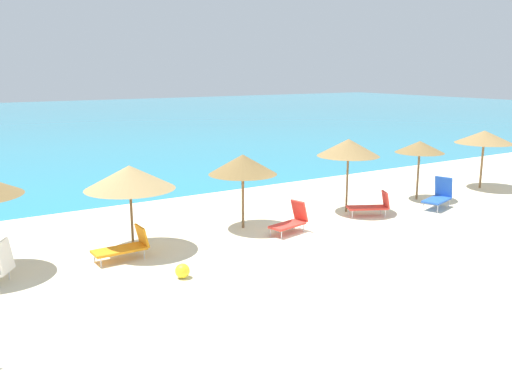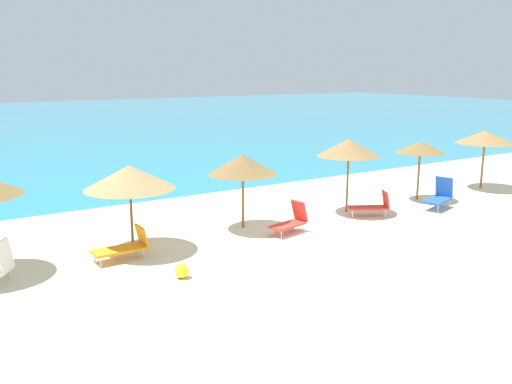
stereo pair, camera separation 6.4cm
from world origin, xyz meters
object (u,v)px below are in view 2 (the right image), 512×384
beach_umbrella_4 (420,147)px  lounge_chair_0 (291,220)px  lounge_chair_2 (125,246)px  lounge_chair_4 (372,206)px  beach_umbrella_2 (243,164)px  beach_umbrella_5 (485,137)px  beach_umbrella_1 (129,177)px  lounge_chair_3 (439,196)px  beach_umbrella_3 (349,148)px  beach_ball (182,271)px

beach_umbrella_4 → lounge_chair_0: bearing=-171.8°
lounge_chair_2 → lounge_chair_4: size_ratio=0.97×
beach_umbrella_2 → beach_umbrella_5: 12.45m
beach_umbrella_1 → lounge_chair_3: beach_umbrella_1 is taller
beach_umbrella_2 → lounge_chair_4: (4.78, -1.25, -1.79)m
beach_umbrella_3 → lounge_chair_2: 9.12m
beach_umbrella_2 → lounge_chair_4: size_ratio=1.59×
beach_umbrella_2 → lounge_chair_2: bearing=-168.7°
lounge_chair_0 → lounge_chair_4: lounge_chair_0 is taller
lounge_chair_2 → lounge_chair_3: 12.33m
beach_umbrella_3 → lounge_chair_3: bearing=-23.2°
lounge_chair_4 → beach_ball: 8.67m
beach_umbrella_1 → beach_umbrella_2: 3.98m
beach_umbrella_1 → lounge_chair_3: (11.83, -1.55, -1.72)m
beach_umbrella_3 → lounge_chair_4: 2.30m
beach_umbrella_4 → beach_umbrella_5: size_ratio=0.93×
beach_umbrella_5 → lounge_chair_3: (-4.59, -1.43, -1.84)m
lounge_chair_2 → beach_umbrella_5: bearing=-89.4°
beach_umbrella_4 → beach_umbrella_1: bearing=179.5°
beach_umbrella_4 → lounge_chair_0: size_ratio=1.65×
beach_umbrella_3 → beach_umbrella_2: bearing=176.4°
beach_umbrella_2 → beach_ball: (-3.70, -3.08, -2.00)m
beach_umbrella_1 → lounge_chair_4: beach_umbrella_1 is taller
beach_umbrella_3 → beach_umbrella_5: size_ratio=1.06×
lounge_chair_4 → lounge_chair_0: bearing=118.8°
beach_umbrella_3 → lounge_chair_0: bearing=-162.2°
lounge_chair_0 → lounge_chair_2: lounge_chair_0 is taller
beach_umbrella_3 → lounge_chair_4: bearing=-69.0°
beach_umbrella_1 → beach_ball: 3.52m
lounge_chair_0 → lounge_chair_2: bearing=72.5°
beach_umbrella_3 → beach_umbrella_1: bearing=179.5°
beach_umbrella_1 → lounge_chair_4: (8.75, -1.05, -1.81)m
beach_umbrella_3 → beach_ball: size_ratio=7.19×
beach_ball → lounge_chair_3: bearing=6.5°
lounge_chair_4 → beach_umbrella_5: bearing=-56.0°
lounge_chair_2 → lounge_chair_0: bearing=-96.2°
beach_umbrella_4 → lounge_chair_0: (-7.21, -1.04, -1.76)m
lounge_chair_2 → lounge_chair_3: lounge_chair_3 is taller
beach_umbrella_2 → lounge_chair_0: bearing=-52.5°
lounge_chair_0 → lounge_chair_3: (6.81, -0.40, 0.06)m
beach_umbrella_5 → beach_ball: bearing=-170.3°
beach_umbrella_3 → lounge_chair_2: bearing=-176.1°
beach_umbrella_2 → beach_umbrella_1: bearing=-177.1°
lounge_chair_3 → beach_ball: 11.63m
lounge_chair_0 → beach_ball: size_ratio=3.82×
beach_umbrella_2 → beach_umbrella_3: 4.43m
beach_umbrella_5 → lounge_chair_2: 17.02m
beach_umbrella_3 → lounge_chair_4: beach_umbrella_3 is taller
lounge_chair_4 → beach_umbrella_1: bearing=110.4°
beach_umbrella_3 → lounge_chair_4: (0.37, -0.97, -2.06)m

